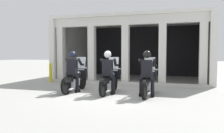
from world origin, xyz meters
name	(u,v)px	position (x,y,z in m)	size (l,w,h in m)	color
ground_plane	(128,83)	(0.00, 3.00, 0.00)	(80.00, 80.00, 0.00)	#999993
station_building	(135,42)	(-0.13, 5.63, 2.18)	(8.41, 5.17, 3.52)	black
kerb_strip	(123,83)	(-0.13, 2.57, 0.06)	(7.91, 0.24, 0.12)	#B7B5AD
motorcycle_left	(76,78)	(-1.43, 0.07, 0.50)	(0.62, 2.04, 1.35)	black
police_officer_left	(73,68)	(-1.43, -0.21, 0.94)	(0.63, 0.61, 1.58)	black
motorcycle_center	(110,80)	(0.00, 0.04, 0.50)	(0.62, 2.04, 1.35)	black
police_officer_center	(108,69)	(0.00, -0.24, 0.94)	(0.63, 0.61, 1.58)	black
motorcycle_right	(148,81)	(1.43, 0.00, 0.50)	(0.62, 2.04, 1.35)	black
police_officer_right	(147,69)	(1.43, -0.29, 0.94)	(0.63, 0.61, 1.58)	black
bollard_kerbside	(50,72)	(-4.04, 2.37, 0.50)	(0.14, 0.14, 1.01)	yellow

